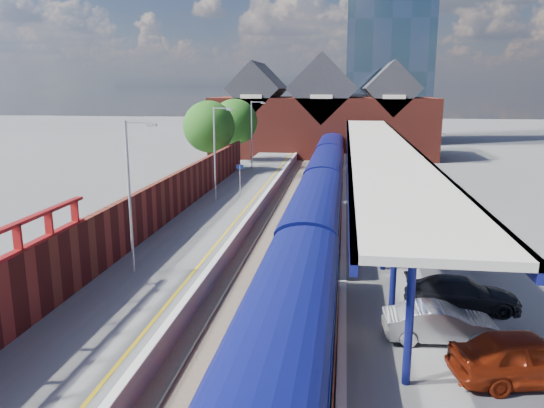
# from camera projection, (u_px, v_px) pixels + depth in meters

# --- Properties ---
(ground) EXTENTS (240.00, 240.00, 0.00)m
(ground) POSITION_uv_depth(u_px,v_px,m) (308.00, 195.00, 47.22)
(ground) COLOR #5B5B5E
(ground) RESTS_ON ground
(ballast_bed) EXTENTS (6.00, 76.00, 0.06)m
(ballast_bed) POSITION_uv_depth(u_px,v_px,m) (299.00, 222.00, 37.54)
(ballast_bed) COLOR #473D33
(ballast_bed) RESTS_ON ground
(rails) EXTENTS (4.51, 76.00, 0.14)m
(rails) POSITION_uv_depth(u_px,v_px,m) (299.00, 221.00, 37.52)
(rails) COLOR slate
(rails) RESTS_ON ground
(left_platform) EXTENTS (5.00, 76.00, 1.00)m
(left_platform) POSITION_uv_depth(u_px,v_px,m) (223.00, 213.00, 38.17)
(left_platform) COLOR #565659
(left_platform) RESTS_ON ground
(right_platform) EXTENTS (6.00, 76.00, 1.00)m
(right_platform) POSITION_uv_depth(u_px,v_px,m) (385.00, 219.00, 36.65)
(right_platform) COLOR #565659
(right_platform) RESTS_ON ground
(coping_left) EXTENTS (0.30, 76.00, 0.05)m
(coping_left) POSITION_uv_depth(u_px,v_px,m) (255.00, 207.00, 37.74)
(coping_left) COLOR silver
(coping_left) RESTS_ON left_platform
(coping_right) EXTENTS (0.30, 76.00, 0.05)m
(coping_right) POSITION_uv_depth(u_px,v_px,m) (344.00, 210.00, 36.91)
(coping_right) COLOR silver
(coping_right) RESTS_ON right_platform
(yellow_line) EXTENTS (0.14, 76.00, 0.01)m
(yellow_line) POSITION_uv_depth(u_px,v_px,m) (247.00, 207.00, 37.83)
(yellow_line) COLOR yellow
(yellow_line) RESTS_ON left_platform
(train) EXTENTS (2.90, 65.91, 3.45)m
(train) POSITION_uv_depth(u_px,v_px,m) (322.00, 188.00, 39.02)
(train) COLOR #0C1054
(train) RESTS_ON ground
(canopy) EXTENTS (4.50, 52.00, 4.48)m
(canopy) POSITION_uv_depth(u_px,v_px,m) (379.00, 147.00, 37.58)
(canopy) COLOR #0F145B
(canopy) RESTS_ON right_platform
(lamp_post_b) EXTENTS (1.48, 0.18, 7.00)m
(lamp_post_b) POSITION_uv_depth(u_px,v_px,m) (132.00, 188.00, 23.77)
(lamp_post_b) COLOR #A5A8AA
(lamp_post_b) RESTS_ON left_platform
(lamp_post_c) EXTENTS (1.48, 0.18, 7.00)m
(lamp_post_c) POSITION_uv_depth(u_px,v_px,m) (216.00, 148.00, 39.24)
(lamp_post_c) COLOR #A5A8AA
(lamp_post_c) RESTS_ON left_platform
(lamp_post_d) EXTENTS (1.48, 0.18, 7.00)m
(lamp_post_d) POSITION_uv_depth(u_px,v_px,m) (253.00, 131.00, 54.72)
(lamp_post_d) COLOR #A5A8AA
(lamp_post_d) RESTS_ON left_platform
(platform_sign) EXTENTS (0.55, 0.08, 2.50)m
(platform_sign) POSITION_uv_depth(u_px,v_px,m) (240.00, 175.00, 41.50)
(platform_sign) COLOR #A5A8AA
(platform_sign) RESTS_ON left_platform
(brick_wall) EXTENTS (0.35, 50.00, 3.86)m
(brick_wall) POSITION_uv_depth(u_px,v_px,m) (156.00, 205.00, 31.84)
(brick_wall) COLOR maroon
(brick_wall) RESTS_ON left_platform
(station_building) EXTENTS (30.00, 12.12, 13.78)m
(station_building) POSITION_uv_depth(u_px,v_px,m) (323.00, 116.00, 73.13)
(station_building) COLOR maroon
(station_building) RESTS_ON ground
(glass_tower) EXTENTS (14.20, 14.20, 40.30)m
(glass_tower) POSITION_uv_depth(u_px,v_px,m) (389.00, 22.00, 89.89)
(glass_tower) COLOR slate
(glass_tower) RESTS_ON ground
(tree_near) EXTENTS (5.20, 5.20, 8.10)m
(tree_near) POSITION_uv_depth(u_px,v_px,m) (210.00, 128.00, 53.14)
(tree_near) COLOR #382314
(tree_near) RESTS_ON ground
(tree_far) EXTENTS (5.20, 5.20, 8.10)m
(tree_far) POSITION_uv_depth(u_px,v_px,m) (236.00, 123.00, 60.75)
(tree_far) COLOR #382314
(tree_far) RESTS_ON ground
(parked_car_red) EXTENTS (4.74, 2.69, 1.52)m
(parked_car_red) POSITION_uv_depth(u_px,v_px,m) (528.00, 357.00, 15.37)
(parked_car_red) COLOR maroon
(parked_car_red) RESTS_ON right_platform
(parked_car_silver) EXTENTS (3.89, 1.61, 1.25)m
(parked_car_silver) POSITION_uv_depth(u_px,v_px,m) (440.00, 323.00, 17.89)
(parked_car_silver) COLOR #9A9A9E
(parked_car_silver) RESTS_ON right_platform
(parked_car_dark) EXTENTS (4.33, 1.76, 1.26)m
(parked_car_dark) POSITION_uv_depth(u_px,v_px,m) (462.00, 294.00, 20.41)
(parked_car_dark) COLOR black
(parked_car_dark) RESTS_ON right_platform
(parked_car_blue) EXTENTS (4.43, 2.27, 1.20)m
(parked_car_blue) POSITION_uv_depth(u_px,v_px,m) (428.00, 240.00, 27.63)
(parked_car_blue) COLOR navy
(parked_car_blue) RESTS_ON right_platform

